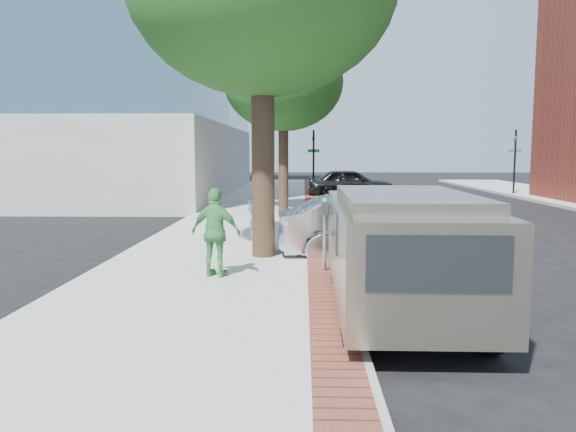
{
  "coord_description": "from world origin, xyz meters",
  "views": [
    {
      "loc": [
        0.31,
        -10.81,
        2.52
      ],
      "look_at": [
        -0.01,
        0.79,
        1.2
      ],
      "focal_mm": 35.0,
      "sensor_mm": 36.0,
      "label": 1
    }
  ],
  "objects_px": {
    "person_gray": "(257,214)",
    "person_green": "(216,233)",
    "bg_car": "(350,183)",
    "sedan_silver": "(377,226)",
    "van": "(398,246)",
    "parking_meter": "(325,219)",
    "person_officer": "(260,214)"
  },
  "relations": [
    {
      "from": "parking_meter",
      "to": "sedan_silver",
      "type": "distance_m",
      "value": 2.57
    },
    {
      "from": "person_gray",
      "to": "person_green",
      "type": "relative_size",
      "value": 1.08
    },
    {
      "from": "person_officer",
      "to": "van",
      "type": "relative_size",
      "value": 0.31
    },
    {
      "from": "person_officer",
      "to": "sedan_silver",
      "type": "distance_m",
      "value": 2.92
    },
    {
      "from": "bg_car",
      "to": "van",
      "type": "relative_size",
      "value": 0.9
    },
    {
      "from": "person_green",
      "to": "van",
      "type": "bearing_deg",
      "value": 166.54
    },
    {
      "from": "sedan_silver",
      "to": "bg_car",
      "type": "distance_m",
      "value": 18.01
    },
    {
      "from": "person_green",
      "to": "van",
      "type": "relative_size",
      "value": 0.32
    },
    {
      "from": "person_gray",
      "to": "person_green",
      "type": "bearing_deg",
      "value": -6.87
    },
    {
      "from": "parking_meter",
      "to": "person_officer",
      "type": "height_order",
      "value": "person_officer"
    },
    {
      "from": "person_gray",
      "to": "sedan_silver",
      "type": "height_order",
      "value": "person_gray"
    },
    {
      "from": "parking_meter",
      "to": "sedan_silver",
      "type": "bearing_deg",
      "value": 58.5
    },
    {
      "from": "person_gray",
      "to": "sedan_silver",
      "type": "relative_size",
      "value": 0.39
    },
    {
      "from": "person_gray",
      "to": "sedan_silver",
      "type": "xyz_separation_m",
      "value": [
        2.84,
        0.09,
        -0.29
      ]
    },
    {
      "from": "person_green",
      "to": "van",
      "type": "xyz_separation_m",
      "value": [
        3.15,
        -1.8,
        0.06
      ]
    },
    {
      "from": "person_officer",
      "to": "bg_car",
      "type": "height_order",
      "value": "person_officer"
    },
    {
      "from": "person_officer",
      "to": "van",
      "type": "height_order",
      "value": "van"
    },
    {
      "from": "person_officer",
      "to": "sedan_silver",
      "type": "relative_size",
      "value": 0.35
    },
    {
      "from": "bg_car",
      "to": "van",
      "type": "bearing_deg",
      "value": 174.74
    },
    {
      "from": "person_gray",
      "to": "bg_car",
      "type": "distance_m",
      "value": 18.46
    },
    {
      "from": "person_gray",
      "to": "person_officer",
      "type": "bearing_deg",
      "value": -175.29
    },
    {
      "from": "sedan_silver",
      "to": "bg_car",
      "type": "height_order",
      "value": "bg_car"
    },
    {
      "from": "parking_meter",
      "to": "van",
      "type": "bearing_deg",
      "value": -65.47
    },
    {
      "from": "parking_meter",
      "to": "bg_car",
      "type": "distance_m",
      "value": 20.27
    },
    {
      "from": "sedan_silver",
      "to": "person_green",
      "type": "bearing_deg",
      "value": 123.83
    },
    {
      "from": "person_gray",
      "to": "bg_car",
      "type": "bearing_deg",
      "value": 173.86
    },
    {
      "from": "person_green",
      "to": "sedan_silver",
      "type": "relative_size",
      "value": 0.36
    },
    {
      "from": "person_green",
      "to": "bg_car",
      "type": "height_order",
      "value": "person_green"
    },
    {
      "from": "person_officer",
      "to": "sedan_silver",
      "type": "bearing_deg",
      "value": -126.42
    },
    {
      "from": "parking_meter",
      "to": "bg_car",
      "type": "bearing_deg",
      "value": 83.8
    },
    {
      "from": "parking_meter",
      "to": "bg_car",
      "type": "relative_size",
      "value": 0.31
    },
    {
      "from": "parking_meter",
      "to": "person_green",
      "type": "xyz_separation_m",
      "value": [
        -2.09,
        -0.54,
        -0.2
      ]
    }
  ]
}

